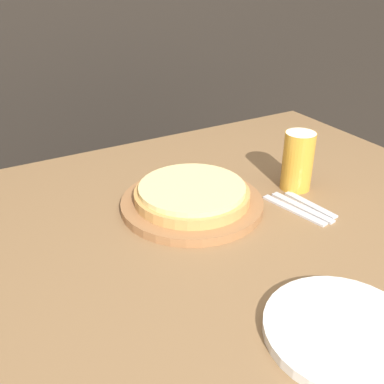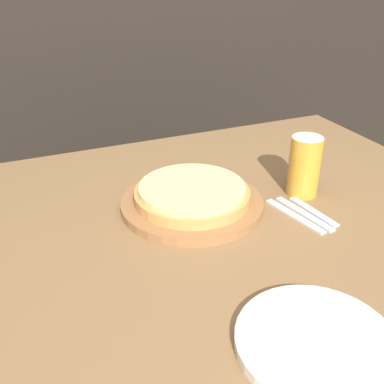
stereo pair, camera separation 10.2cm
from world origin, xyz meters
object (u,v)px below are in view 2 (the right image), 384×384
at_px(pizza_on_board, 192,198).
at_px(dinner_plate, 316,343).
at_px(beer_glass, 305,164).
at_px(fork, 294,216).
at_px(spoon, 313,211).
at_px(dinner_knife, 304,214).

height_order(pizza_on_board, dinner_plate, pizza_on_board).
relative_size(pizza_on_board, dinner_plate, 1.34).
xyz_separation_m(pizza_on_board, beer_glass, (0.27, -0.04, 0.05)).
bearing_deg(fork, beer_glass, 47.83).
bearing_deg(pizza_on_board, spoon, -28.03).
distance_m(dinner_knife, spoon, 0.02).
bearing_deg(fork, spoon, 0.00).
distance_m(dinner_plate, fork, 0.38).
bearing_deg(spoon, dinner_knife, 180.00).
height_order(beer_glass, dinner_knife, beer_glass).
bearing_deg(dinner_knife, spoon, 0.00).
bearing_deg(dinner_plate, dinner_knife, 57.00).
bearing_deg(dinner_plate, fork, 60.19).
xyz_separation_m(pizza_on_board, spoon, (0.24, -0.13, -0.02)).
xyz_separation_m(dinner_plate, fork, (0.19, 0.33, -0.01)).
bearing_deg(spoon, fork, 180.00).
bearing_deg(beer_glass, pizza_on_board, 171.31).
distance_m(beer_glass, fork, 0.14).
height_order(pizza_on_board, dinner_knife, pizza_on_board).
distance_m(pizza_on_board, fork, 0.23).
xyz_separation_m(fork, dinner_knife, (0.02, 0.00, 0.00)).
distance_m(fork, spoon, 0.05).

